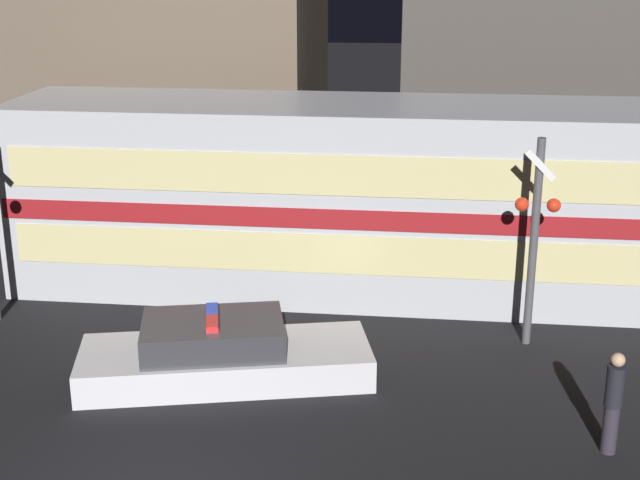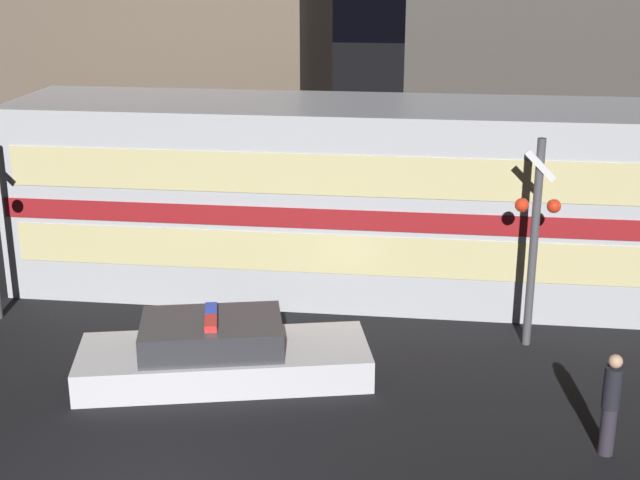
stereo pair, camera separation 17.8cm
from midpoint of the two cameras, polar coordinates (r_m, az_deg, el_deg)
train at (r=18.72m, az=5.29°, el=2.58°), size 16.16×3.16×4.00m
police_car at (r=15.37m, az=-6.03°, el=-7.30°), size 5.18×2.82×1.19m
pedestrian at (r=13.64m, az=18.47°, el=-9.90°), size 0.27×0.27×1.58m
crossing_signal_near at (r=16.35m, az=13.89°, el=0.41°), size 0.80×0.35×3.89m
building_left at (r=26.55m, az=-11.34°, el=14.36°), size 10.28×6.93×10.77m
building_center at (r=26.61m, az=13.46°, el=10.11°), size 6.99×5.46×6.97m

